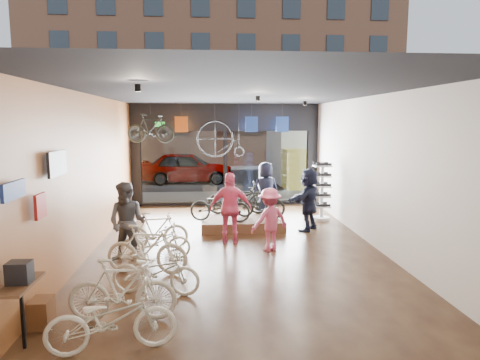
{
  "coord_description": "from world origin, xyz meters",
  "views": [
    {
      "loc": [
        -0.72,
        -10.08,
        3.14
      ],
      "look_at": [
        0.19,
        1.4,
        1.57
      ],
      "focal_mm": 32.0,
      "sensor_mm": 36.0,
      "label": 1
    }
  ],
  "objects": [
    {
      "name": "ground_plane",
      "position": [
        0.0,
        0.0,
        -0.02
      ],
      "size": [
        7.0,
        12.0,
        0.04
      ],
      "primitive_type": "cube",
      "color": "black",
      "rests_on": "ground"
    },
    {
      "name": "ceiling",
      "position": [
        0.0,
        0.0,
        3.82
      ],
      "size": [
        7.0,
        12.0,
        0.04
      ],
      "primitive_type": "cube",
      "color": "black",
      "rests_on": "ground"
    },
    {
      "name": "wall_left",
      "position": [
        -3.52,
        0.0,
        1.9
      ],
      "size": [
        0.04,
        12.0,
        3.8
      ],
      "primitive_type": "cube",
      "color": "#A55F3A",
      "rests_on": "ground"
    },
    {
      "name": "wall_right",
      "position": [
        3.52,
        0.0,
        1.9
      ],
      "size": [
        0.04,
        12.0,
        3.8
      ],
      "primitive_type": "cube",
      "color": "beige",
      "rests_on": "ground"
    },
    {
      "name": "wall_back",
      "position": [
        0.0,
        -6.02,
        1.9
      ],
      "size": [
        7.0,
        0.04,
        3.8
      ],
      "primitive_type": "cube",
      "color": "beige",
      "rests_on": "ground"
    },
    {
      "name": "storefront",
      "position": [
        0.0,
        6.0,
        1.9
      ],
      "size": [
        7.0,
        0.26,
        3.8
      ],
      "primitive_type": null,
      "color": "black",
      "rests_on": "ground"
    },
    {
      "name": "exit_sign",
      "position": [
        -2.4,
        5.88,
        3.05
      ],
      "size": [
        0.35,
        0.06,
        0.18
      ],
      "primitive_type": "cube",
      "color": "#198C26",
      "rests_on": "storefront"
    },
    {
      "name": "street_road",
      "position": [
        0.0,
        15.0,
        -0.01
      ],
      "size": [
        30.0,
        18.0,
        0.02
      ],
      "primitive_type": "cube",
      "color": "black",
      "rests_on": "ground"
    },
    {
      "name": "sidewalk_near",
      "position": [
        0.0,
        7.2,
        0.06
      ],
      "size": [
        30.0,
        2.4,
        0.12
      ],
      "primitive_type": "cube",
      "color": "slate",
      "rests_on": "ground"
    },
    {
      "name": "sidewalk_far",
      "position": [
        0.0,
        19.0,
        0.06
      ],
      "size": [
        30.0,
        2.0,
        0.12
      ],
      "primitive_type": "cube",
      "color": "slate",
      "rests_on": "ground"
    },
    {
      "name": "opposite_building",
      "position": [
        0.0,
        21.5,
        7.0
      ],
      "size": [
        26.0,
        5.0,
        14.0
      ],
      "primitive_type": "cube",
      "color": "brown",
      "rests_on": "ground"
    },
    {
      "name": "street_car",
      "position": [
        -1.71,
        12.0,
        0.81
      ],
      "size": [
        4.73,
        1.9,
        1.61
      ],
      "primitive_type": "imported",
      "rotation": [
        0.0,
        0.0,
        1.57
      ],
      "color": "gray",
      "rests_on": "street_road"
    },
    {
      "name": "box_truck",
      "position": [
        3.93,
        11.0,
        1.38
      ],
      "size": [
        2.34,
        7.02,
        2.77
      ],
      "primitive_type": null,
      "color": "silver",
      "rests_on": "street_road"
    },
    {
      "name": "floor_bike_0",
      "position": [
        -2.04,
        -4.43,
        0.46
      ],
      "size": [
        1.84,
        0.89,
        0.93
      ],
      "primitive_type": "imported",
      "rotation": [
        0.0,
        0.0,
        1.73
      ],
      "color": "beige",
      "rests_on": "ground_plane"
    },
    {
      "name": "floor_bike_1",
      "position": [
        -2.06,
        -3.51,
        0.51
      ],
      "size": [
        1.72,
        0.54,
        1.03
      ],
      "primitive_type": "imported",
      "rotation": [
        0.0,
        0.0,
        1.54
      ],
      "color": "beige",
      "rests_on": "ground_plane"
    },
    {
      "name": "floor_bike_2",
      "position": [
        -1.66,
        -2.48,
        0.43
      ],
      "size": [
        1.73,
        0.89,
        0.87
      ],
      "primitive_type": "imported",
      "rotation": [
        0.0,
        0.0,
        1.37
      ],
      "color": "beige",
      "rests_on": "ground_plane"
    },
    {
      "name": "floor_bike_3",
      "position": [
        -1.97,
        -1.38,
        0.52
      ],
      "size": [
        1.79,
        0.82,
        1.04
      ],
      "primitive_type": "imported",
      "rotation": [
        0.0,
        0.0,
        1.37
      ],
      "color": "beige",
      "rests_on": "ground_plane"
    },
    {
      "name": "floor_bike_4",
      "position": [
        -1.89,
        -0.45,
        0.41
      ],
      "size": [
        1.6,
        0.62,
        0.83
      ],
      "primitive_type": "imported",
      "rotation": [
        0.0,
        0.0,
        1.61
      ],
      "color": "beige",
      "rests_on": "ground_plane"
    },
    {
      "name": "floor_bike_5",
      "position": [
        -1.98,
        0.3,
        0.48
      ],
      "size": [
        1.63,
        0.66,
        0.95
      ],
      "primitive_type": "imported",
      "rotation": [
        0.0,
        0.0,
        1.71
      ],
      "color": "beige",
      "rests_on": "ground_plane"
    },
    {
      "name": "display_platform",
      "position": [
        0.33,
        2.46,
        0.15
      ],
      "size": [
        2.4,
        1.8,
        0.3
      ],
      "primitive_type": "cube",
      "color": "#4F3221",
      "rests_on": "ground_plane"
    },
    {
      "name": "display_bike_left",
      "position": [
        -0.34,
        1.94,
        0.76
      ],
      "size": [
        1.84,
        1.01,
        0.92
      ],
      "primitive_type": "imported",
      "rotation": [
        0.0,
        0.0,
        1.33
      ],
      "color": "black",
      "rests_on": "display_platform"
    },
    {
      "name": "display_bike_mid",
      "position": [
        0.85,
        2.33,
        0.76
      ],
      "size": [
        1.58,
        0.82,
        0.91
      ],
      "primitive_type": "imported",
      "rotation": [
        0.0,
        0.0,
        1.3
      ],
      "color": "black",
      "rests_on": "display_platform"
    },
    {
      "name": "display_bike_right",
      "position": [
        0.25,
        2.93,
        0.8
      ],
      "size": [
        1.91,
        0.73,
        0.99
      ],
      "primitive_type": "imported",
      "rotation": [
        0.0,
        0.0,
        1.53
      ],
      "color": "black",
      "rests_on": "display_platform"
    },
    {
      "name": "customer_1",
      "position": [
        -2.49,
        -0.6,
        0.91
      ],
      "size": [
        1.03,
        0.89,
        1.82
      ],
      "primitive_type": "imported",
      "rotation": [
        0.0,
        0.0,
        -0.25
      ],
      "color": "#3F3F44",
      "rests_on": "ground_plane"
    },
    {
      "name": "customer_2",
      "position": [
        -0.11,
        0.72,
        0.93
      ],
      "size": [
        1.12,
        0.54,
        1.86
      ],
      "primitive_type": "imported",
      "rotation": [
        0.0,
        0.0,
        3.06
      ],
      "color": "#CC4C72",
      "rests_on": "ground_plane"
    },
    {
      "name": "customer_3",
      "position": [
        0.81,
        0.0,
        0.78
      ],
      "size": [
        1.15,
        0.95,
        1.55
      ],
      "primitive_type": "imported",
      "rotation": [
        0.0,
        0.0,
        3.58
      ],
      "color": "#CC4C72",
      "rests_on": "ground_plane"
    },
    {
      "name": "customer_4",
      "position": [
        1.18,
        3.44,
        0.93
      ],
      "size": [
        1.01,
        0.77,
        1.86
      ],
      "primitive_type": "imported",
      "rotation": [
        0.0,
        0.0,
        3.35
      ],
      "color": "#161C33",
      "rests_on": "ground_plane"
    },
    {
      "name": "customer_5",
      "position": [
        2.23,
        1.92,
        0.91
      ],
      "size": [
        1.47,
        1.66,
        1.83
      ],
      "primitive_type": "imported",
      "rotation": [
        0.0,
        0.0,
        4.05
      ],
      "color": "#161C33",
      "rests_on": "ground_plane"
    },
    {
      "name": "sunglasses_rack",
      "position": [
        2.95,
        3.16,
        0.94
      ],
      "size": [
        0.66,
        0.6,
        1.88
      ],
      "primitive_type": null,
      "rotation": [
        0.0,
        0.0,
        -0.3
      ],
      "color": "white",
      "rests_on": "ground_plane"
    },
    {
      "name": "wall_merch",
      "position": [
        -3.38,
        -3.5,
        1.3
      ],
      "size": [
        0.4,
        2.4,
        2.6
      ],
      "primitive_type": null,
      "color": "navy",
      "rests_on": "wall_left"
    },
    {
      "name": "penny_farthing",
      "position": [
        -0.14,
        4.92,
        2.5
      ],
      "size": [
        1.59,
        0.06,
        1.27
      ],
      "primitive_type": null,
      "color": "black",
      "rests_on": "ceiling"
    },
    {
      "name": "hung_bike",
      "position": [
        -2.53,
        4.2,
        2.93
      ],
      "size": [
        1.64,
        0.74,
        0.95
      ],
      "primitive_type": "imported",
      "rotation": [
        0.0,
        0.0,
        1.38
      ],
      "color": "black",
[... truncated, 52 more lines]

